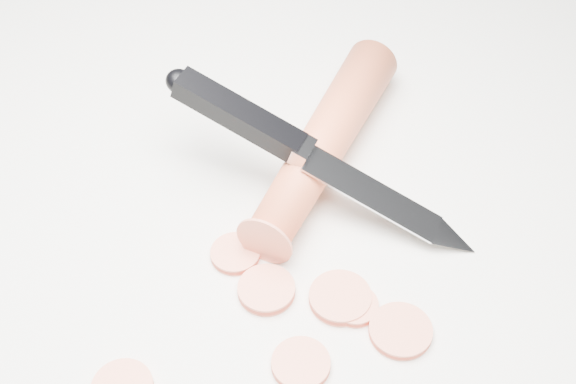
# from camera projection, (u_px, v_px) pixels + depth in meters

# --- Properties ---
(ground) EXTENTS (2.40, 2.40, 0.00)m
(ground) POSITION_uv_depth(u_px,v_px,m) (299.00, 275.00, 0.52)
(ground) COLOR white
(ground) RESTS_ON ground
(carrot) EXTENTS (0.09, 0.20, 0.04)m
(carrot) POSITION_uv_depth(u_px,v_px,m) (325.00, 142.00, 0.58)
(carrot) COLOR #E6582F
(carrot) RESTS_ON ground
(carrot_slice_1) EXTENTS (0.04, 0.04, 0.01)m
(carrot_slice_1) POSITION_uv_depth(u_px,v_px,m) (301.00, 364.00, 0.48)
(carrot_slice_1) COLOR #F07A58
(carrot_slice_1) RESTS_ON ground
(carrot_slice_2) EXTENTS (0.03, 0.03, 0.01)m
(carrot_slice_2) POSITION_uv_depth(u_px,v_px,m) (235.00, 254.00, 0.53)
(carrot_slice_2) COLOR #F07A58
(carrot_slice_2) RESTS_ON ground
(carrot_slice_3) EXTENTS (0.03, 0.03, 0.01)m
(carrot_slice_3) POSITION_uv_depth(u_px,v_px,m) (355.00, 306.00, 0.50)
(carrot_slice_3) COLOR #F07A58
(carrot_slice_3) RESTS_ON ground
(carrot_slice_4) EXTENTS (0.04, 0.04, 0.01)m
(carrot_slice_4) POSITION_uv_depth(u_px,v_px,m) (340.00, 298.00, 0.51)
(carrot_slice_4) COLOR #F07A58
(carrot_slice_4) RESTS_ON ground
(carrot_slice_5) EXTENTS (0.04, 0.04, 0.01)m
(carrot_slice_5) POSITION_uv_depth(u_px,v_px,m) (266.00, 290.00, 0.51)
(carrot_slice_5) COLOR #F07A58
(carrot_slice_5) RESTS_ON ground
(carrot_slice_7) EXTENTS (0.04, 0.04, 0.01)m
(carrot_slice_7) POSITION_uv_depth(u_px,v_px,m) (401.00, 331.00, 0.49)
(carrot_slice_7) COLOR #F07A58
(carrot_slice_7) RESTS_ON ground
(kitchen_knife) EXTENTS (0.23, 0.09, 0.08)m
(kitchen_knife) POSITION_uv_depth(u_px,v_px,m) (320.00, 158.00, 0.54)
(kitchen_knife) COLOR #BBBDC2
(kitchen_knife) RESTS_ON ground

